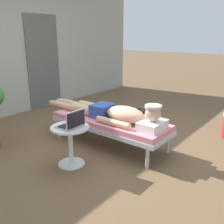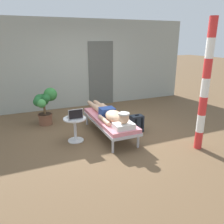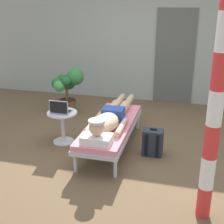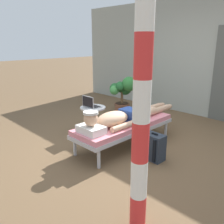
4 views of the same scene
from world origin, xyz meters
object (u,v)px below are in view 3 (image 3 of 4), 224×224
Objects in this scene: backpack at (153,142)px; side_table at (63,122)px; lounge_chair at (111,127)px; person_reclining at (110,118)px; laptop at (61,110)px; potted_plant at (68,86)px; porch_post at (215,108)px.

side_table is at bearing 177.71° from backpack.
lounge_chair is 0.86× the size of person_reclining.
person_reclining is at bearing -90.00° from lounge_chair.
potted_plant reaches higher than laptop.
backpack is at bearing -2.29° from side_table.
person_reclining is at bearing -47.41° from potted_plant.
porch_post is (1.39, -1.33, 0.90)m from lounge_chair.
backpack reaches higher than lounge_chair.
side_table is at bearing -179.14° from lounge_chair.
porch_post reaches higher than person_reclining.
person_reclining is (0.00, -0.06, 0.17)m from lounge_chair.
lounge_chair is 1.99× the size of potted_plant.
person_reclining reaches higher than side_table.
side_table is at bearing 90.00° from laptop.
side_table reaches higher than backpack.
person_reclining is 5.12× the size of backpack.
backpack is at bearing -6.06° from lounge_chair.
side_table is 2.71m from porch_post.
backpack is 0.45× the size of potted_plant.
backpack is at bearing -35.51° from potted_plant.
backpack is at bearing 119.83° from porch_post.
potted_plant is (-1.24, 1.29, 0.22)m from lounge_chair.
laptop is at bearing -72.18° from potted_plant.
potted_plant is at bearing 144.49° from backpack.
side_table is 1.48m from backpack.
laptop is (0.00, -0.05, 0.23)m from side_table.
laptop is 0.33× the size of potted_plant.
laptop is at bearing 179.70° from backpack.
potted_plant is at bearing 135.10° from porch_post.
lounge_chair is at bearing -46.16° from potted_plant.
side_table is at bearing -71.53° from potted_plant.
laptop reaches higher than backpack.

